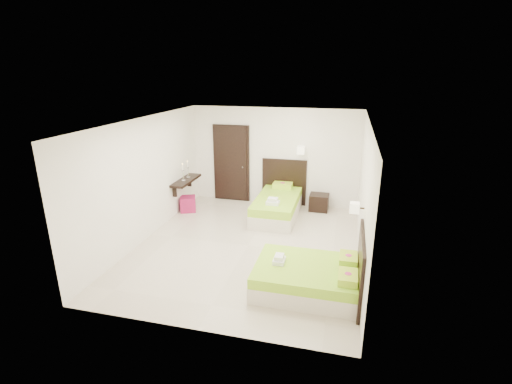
% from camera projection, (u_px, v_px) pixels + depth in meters
% --- Properties ---
extents(floor, '(5.50, 5.50, 0.00)m').
position_uv_depth(floor, '(248.00, 245.00, 7.80)').
color(floor, beige).
rests_on(floor, ground).
extents(bed_single, '(1.20, 2.01, 1.65)m').
position_uv_depth(bed_single, '(278.00, 204.00, 9.33)').
color(bed_single, beige).
rests_on(bed_single, ground).
extents(bed_double, '(1.73, 1.47, 1.43)m').
position_uv_depth(bed_double, '(312.00, 277.00, 6.14)').
color(bed_double, beige).
rests_on(bed_double, ground).
extents(nightstand, '(0.50, 0.45, 0.43)m').
position_uv_depth(nightstand, '(319.00, 202.00, 9.70)').
color(nightstand, black).
rests_on(nightstand, ground).
extents(ottoman, '(0.51, 0.51, 0.39)m').
position_uv_depth(ottoman, '(188.00, 204.00, 9.66)').
color(ottoman, '#921345').
rests_on(ottoman, ground).
extents(door, '(1.02, 0.15, 2.14)m').
position_uv_depth(door, '(231.00, 164.00, 10.23)').
color(door, black).
rests_on(door, ground).
extents(console_shelf, '(0.35, 1.20, 0.78)m').
position_uv_depth(console_shelf, '(186.00, 181.00, 9.50)').
color(console_shelf, black).
rests_on(console_shelf, ground).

